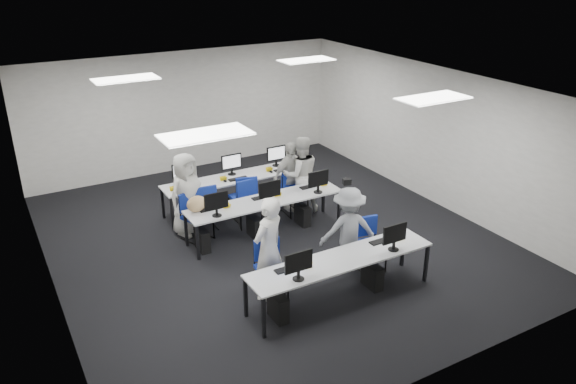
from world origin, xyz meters
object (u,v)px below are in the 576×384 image
chair_1 (369,253)px  chair_2 (197,225)px  student_1 (301,174)px  photographer (348,230)px  chair_7 (283,196)px  chair_5 (204,214)px  desk_mid (266,203)px  desk_front (341,261)px  chair_4 (295,201)px  chair_0 (271,279)px  student_0 (268,249)px  student_3 (290,176)px  student_2 (187,194)px  chair_3 (249,211)px  chair_6 (243,205)px

chair_1 → chair_2: chair_2 is taller
student_1 → photographer: bearing=91.8°
chair_1 → chair_7: 3.02m
chair_5 → photographer: size_ratio=0.63×
desk_mid → chair_1: chair_1 is taller
desk_front → chair_4: 3.31m
chair_1 → chair_7: (-0.06, 3.02, -0.03)m
chair_0 → desk_mid: bearing=73.4°
chair_5 → student_1: size_ratio=0.59×
chair_2 → chair_0: bearing=-103.3°
student_0 → student_1: size_ratio=1.05×
student_3 → student_1: bearing=-63.5°
desk_mid → student_0: student_0 is taller
student_2 → desk_front: bearing=-90.2°
chair_7 → student_1: 0.71m
chair_1 → student_0: (-1.97, 0.09, 0.59)m
chair_0 → chair_1: size_ratio=1.02×
chair_1 → chair_5: size_ratio=0.94×
desk_mid → chair_4: bearing=28.8°
chair_2 → student_2: (-0.04, 0.34, 0.54)m
student_0 → student_1: (2.14, 2.58, -0.04)m
chair_4 → chair_7: 0.42m
chair_1 → chair_2: bearing=141.4°
desk_front → student_2: bearing=111.1°
student_0 → student_3: (2.00, 2.77, -0.12)m
chair_1 → chair_3: chair_3 is taller
chair_0 → chair_5: bearing=99.7°
chair_1 → chair_3: size_ratio=0.96×
chair_2 → student_1: 2.49m
chair_7 → chair_1: bearing=-102.7°
chair_0 → chair_4: chair_0 is taller
student_1 → chair_3: bearing=16.3°
desk_front → desk_mid: 2.60m
student_2 → photographer: size_ratio=1.08×
chair_2 → chair_4: chair_2 is taller
chair_2 → chair_5: bearing=30.9°
student_0 → student_3: size_ratio=1.16×
chair_7 → student_0: size_ratio=0.47×
chair_2 → student_0: 2.54m
chair_5 → student_1: (2.13, -0.25, 0.53)m
desk_front → chair_2: size_ratio=3.36×
photographer → desk_mid: bearing=-55.4°
student_1 → desk_front: bearing=84.0°
chair_1 → chair_6: 3.13m
chair_7 → desk_front: bearing=-118.5°
student_0 → student_3: 3.42m
chair_5 → student_3: student_3 is taller
desk_front → chair_3: (-0.10, 3.15, -0.38)m
desk_front → chair_4: chair_4 is taller
desk_mid → photographer: 2.00m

